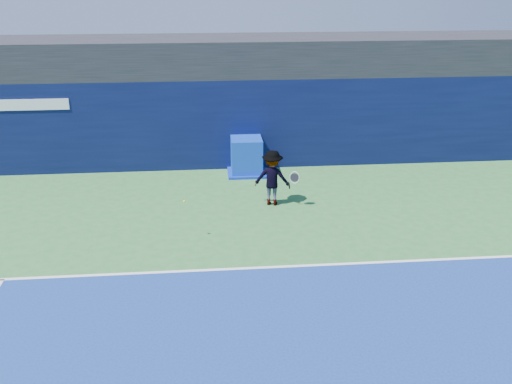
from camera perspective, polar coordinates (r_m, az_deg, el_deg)
The scene contains 7 objects.
ground at distance 10.51m, azimuth -1.72°, elevation -15.67°, with size 80.00×80.00×0.00m, color #337234.
baseline at distance 13.03m, azimuth -2.58°, elevation -7.70°, with size 24.00×0.10×0.01m, color white.
stadium_band at distance 20.08m, azimuth -4.02°, elevation 13.47°, with size 36.00×3.00×1.20m, color black.
back_wall_assembly at distance 19.50m, azimuth -3.79°, elevation 6.95°, with size 36.00×1.03×3.00m.
equipment_cart at distance 18.85m, azimuth -0.96°, elevation 3.47°, with size 1.26×1.26×1.20m.
tennis_player at distance 16.24m, azimuth 1.65°, elevation 1.43°, with size 1.32×0.86×1.61m.
tennis_ball at distance 14.09m, azimuth -7.18°, elevation -0.95°, with size 0.07×0.07×0.07m.
Camera 1 is at (-0.47, -8.39, 6.32)m, focal length 40.00 mm.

